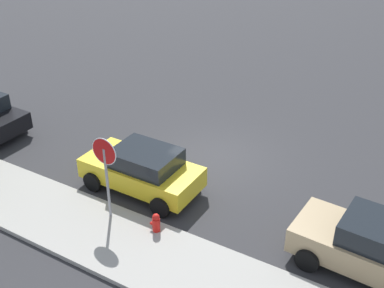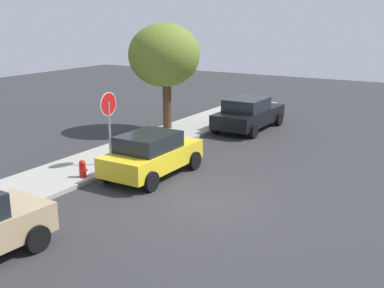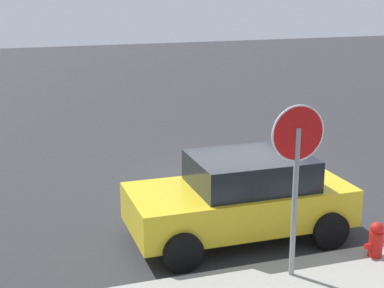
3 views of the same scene
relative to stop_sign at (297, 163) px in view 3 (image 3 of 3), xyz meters
name	(u,v)px [view 3 (image 3 of 3)]	position (x,y,z in m)	size (l,w,h in m)	color
ground_plane	(234,180)	(-1.03, -4.64, -1.88)	(60.00, 60.00, 0.00)	#2D2D30
stop_sign	(297,163)	(0.00, 0.00, 0.00)	(0.82, 0.08, 2.72)	gray
parked_car_yellow	(242,197)	(0.06, -1.73, -1.12)	(3.82, 1.96, 1.48)	yellow
fire_hydrant	(376,243)	(-1.54, -0.11, -1.52)	(0.30, 0.22, 0.72)	red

